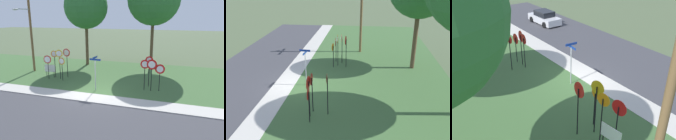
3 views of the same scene
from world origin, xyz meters
TOP-DOWN VIEW (x-y plane):
  - ground_plane at (0.00, 0.00)m, footprint 160.00×160.00m
  - road_asphalt at (0.00, -4.80)m, footprint 44.00×6.40m
  - sidewalk_strip at (0.00, -0.80)m, footprint 44.00×1.60m
  - grass_median at (0.00, 6.00)m, footprint 44.00×12.00m
  - stop_sign_near_left at (-5.60, 2.44)m, footprint 0.76×0.13m
  - stop_sign_near_right at (-4.51, 2.74)m, footprint 0.69×0.16m
  - stop_sign_far_left at (-4.15, 3.50)m, footprint 0.75×0.12m
  - stop_sign_far_center at (-4.06, 2.38)m, footprint 0.66×0.12m
  - stop_sign_far_right at (-5.23, 3.04)m, footprint 0.61×0.14m
  - yield_sign_near_left at (3.83, 3.07)m, footprint 0.65×0.12m
  - yield_sign_near_right at (4.82, 2.17)m, footprint 0.77×0.11m
  - yield_sign_far_left at (3.63, 2.12)m, footprint 0.72×0.10m
  - yield_sign_far_right at (4.18, 2.05)m, footprint 0.82×0.11m
  - street_name_post at (-0.12, 0.88)m, footprint 0.96×0.82m
  - utility_pole at (-8.90, 4.48)m, footprint 2.10×2.39m
  - notice_board at (-5.78, 3.00)m, footprint 1.10×0.15m

SIDE VIEW (x-z plane):
  - ground_plane at x=0.00m, z-range 0.00..0.00m
  - road_asphalt at x=0.00m, z-range 0.00..0.01m
  - grass_median at x=0.00m, z-range 0.00..0.04m
  - sidewalk_strip at x=0.00m, z-range 0.00..0.06m
  - notice_board at x=-5.78m, z-range 0.25..1.50m
  - stop_sign_far_center at x=-4.06m, z-range 0.52..2.70m
  - yield_sign_near_right at x=4.82m, z-range 0.57..2.79m
  - stop_sign_near_left at x=-5.60m, z-range 0.55..2.83m
  - street_name_post at x=-0.12m, z-range 0.32..3.09m
  - yield_sign_far_left at x=3.63m, z-range 0.66..3.17m
  - stop_sign_far_right at x=-5.23m, z-range 0.60..3.25m
  - yield_sign_near_left at x=3.83m, z-range 0.67..3.29m
  - yield_sign_far_right at x=4.18m, z-range 0.69..3.28m
  - stop_sign_near_right at x=-4.51m, z-range 0.67..3.49m
  - stop_sign_far_left at x=-4.15m, z-range 0.70..3.53m
  - utility_pole at x=-8.90m, z-range 0.39..9.45m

